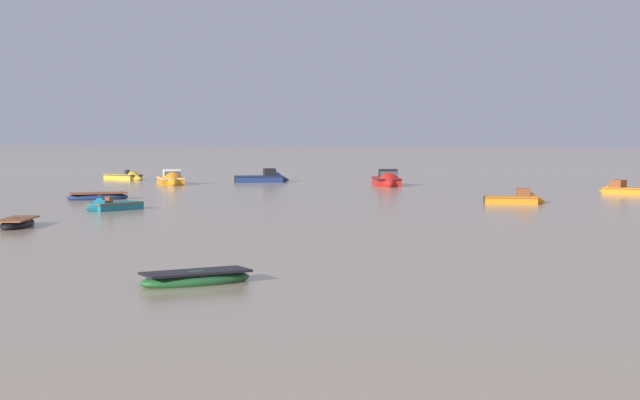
# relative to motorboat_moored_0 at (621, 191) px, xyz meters

# --- Properties ---
(motorboat_moored_0) EXTENTS (4.90, 3.09, 1.76)m
(motorboat_moored_0) POSITION_rel_motorboat_moored_0_xyz_m (0.00, 0.00, 0.00)
(motorboat_moored_0) COLOR orange
(motorboat_moored_0) RESTS_ON ground
(motorboat_moored_1) EXTENTS (5.31, 3.02, 1.73)m
(motorboat_moored_1) POSITION_rel_motorboat_moored_0_xyz_m (-52.24, 7.57, -0.03)
(motorboat_moored_1) COLOR gold
(motorboat_moored_1) RESTS_ON ground
(motorboat_moored_3) EXTENTS (4.70, 6.79, 2.45)m
(motorboat_moored_3) POSITION_rel_motorboat_moored_0_xyz_m (-21.97, 5.55, 0.10)
(motorboat_moored_3) COLOR red
(motorboat_moored_3) RESTS_ON ground
(rowboat_moored_1) EXTENTS (2.88, 4.38, 0.66)m
(rowboat_moored_1) POSITION_rel_motorboat_moored_0_xyz_m (-27.30, -42.64, -0.09)
(rowboat_moored_1) COLOR black
(rowboat_moored_1) RESTS_ON ground
(motorboat_moored_4) EXTENTS (2.71, 4.35, 1.41)m
(motorboat_moored_4) POSITION_rel_motorboat_moored_0_xyz_m (-29.35, -30.97, -0.07)
(motorboat_moored_4) COLOR #197084
(motorboat_moored_4) RESTS_ON ground
(motorboat_moored_5) EXTENTS (4.57, 2.61, 1.65)m
(motorboat_moored_5) POSITION_rel_motorboat_moored_0_xyz_m (-5.61, -14.79, -0.02)
(motorboat_moored_5) COLOR orange
(motorboat_moored_5) RESTS_ON ground
(motorboat_moored_6) EXTENTS (5.32, 6.16, 2.32)m
(motorboat_moored_6) POSITION_rel_motorboat_moored_0_xyz_m (-42.53, 0.16, 0.08)
(motorboat_moored_6) COLOR orange
(motorboat_moored_6) RESTS_ON ground
(rowboat_moored_2) EXTENTS (4.45, 4.42, 0.74)m
(rowboat_moored_2) POSITION_rel_motorboat_moored_0_xyz_m (-36.43, -21.61, -0.07)
(rowboat_moored_2) COLOR navy
(rowboat_moored_2) RESTS_ON ground
(motorboat_moored_7) EXTENTS (5.82, 4.72, 2.15)m
(motorboat_moored_7) POSITION_rel_motorboat_moored_0_xyz_m (-36.01, 8.46, 0.06)
(motorboat_moored_7) COLOR navy
(motorboat_moored_7) RESTS_ON ground
(rowboat_moored_3) EXTENTS (3.44, 3.81, 0.61)m
(rowboat_moored_3) POSITION_rel_motorboat_moored_0_xyz_m (-8.57, -57.34, -0.10)
(rowboat_moored_3) COLOR #23602D
(rowboat_moored_3) RESTS_ON ground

